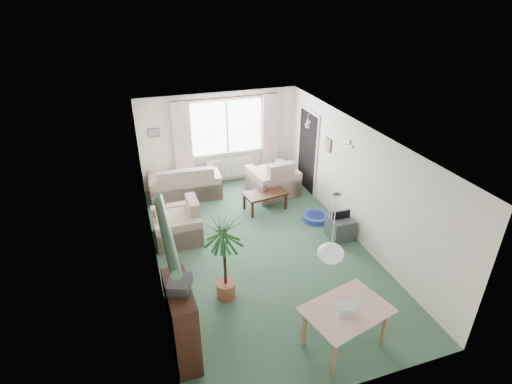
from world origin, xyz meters
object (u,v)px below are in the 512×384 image
object	(u,v)px
dining_table	(344,328)
houseplant	(225,259)
armchair_corner	(273,176)
bookshelf	(182,322)
pet_bed	(316,217)
armchair_left	(176,220)
tv_cube	(340,228)
sofa	(185,180)
coffee_table	(265,201)

from	to	relation	value
dining_table	houseplant	bearing A→B (deg)	132.00
armchair_corner	bookshelf	size ratio (longest dim) A/B	0.91
pet_bed	armchair_left	bearing A→B (deg)	175.37
tv_cube	armchair_corner	bearing A→B (deg)	105.65
bookshelf	pet_bed	world-z (taller)	bookshelf
armchair_corner	armchair_left	bearing A→B (deg)	19.37
sofa	bookshelf	bearing A→B (deg)	83.43
sofa	tv_cube	distance (m)	3.94
pet_bed	tv_cube	bearing A→B (deg)	-78.43
coffee_table	houseplant	distance (m)	3.10
armchair_left	pet_bed	size ratio (longest dim) A/B	1.62
sofa	houseplant	world-z (taller)	houseplant
tv_cube	houseplant	bearing A→B (deg)	-159.39
dining_table	tv_cube	size ratio (longest dim) A/B	2.16
bookshelf	tv_cube	size ratio (longest dim) A/B	2.38
armchair_left	houseplant	xyz separation A→B (m)	(0.51, -2.02, 0.37)
dining_table	pet_bed	distance (m)	3.50
sofa	armchair_corner	xyz separation A→B (m)	(2.10, -0.55, 0.06)
coffee_table	tv_cube	world-z (taller)	tv_cube
armchair_left	houseplant	size ratio (longest dim) A/B	0.60
armchair_left	coffee_table	size ratio (longest dim) A/B	1.00
armchair_corner	coffee_table	distance (m)	0.88
armchair_left	houseplant	distance (m)	2.12
armchair_corner	pet_bed	size ratio (longest dim) A/B	1.81
coffee_table	armchair_corner	bearing A→B (deg)	57.15
dining_table	pet_bed	xyz separation A→B (m)	(1.17, 3.29, -0.28)
armchair_corner	armchair_left	size ratio (longest dim) A/B	1.12
armchair_left	bookshelf	xyz separation A→B (m)	(-0.34, -2.95, 0.16)
coffee_table	bookshelf	world-z (taller)	bookshelf
pet_bed	dining_table	bearing A→B (deg)	-109.49
sofa	coffee_table	world-z (taller)	sofa
bookshelf	dining_table	world-z (taller)	bookshelf
coffee_table	sofa	bearing A→B (deg)	142.74
tv_cube	armchair_left	bearing A→B (deg)	162.51
houseplant	tv_cube	distance (m)	2.93
sofa	armchair_corner	bearing A→B (deg)	168.50
houseplant	armchair_left	bearing A→B (deg)	104.12
dining_table	sofa	bearing A→B (deg)	104.66
armchair_left	dining_table	xyz separation A→B (m)	(1.87, -3.54, -0.09)
houseplant	pet_bed	bearing A→B (deg)	35.08
sofa	houseplant	bearing A→B (deg)	93.66
houseplant	pet_bed	size ratio (longest dim) A/B	2.70
dining_table	armchair_left	bearing A→B (deg)	117.90
bookshelf	pet_bed	bearing A→B (deg)	36.75
armchair_corner	tv_cube	xyz separation A→B (m)	(0.63, -2.29, -0.25)
armchair_corner	bookshelf	distance (m)	5.12
houseplant	tv_cube	size ratio (longest dim) A/B	3.21
sofa	tv_cube	xyz separation A→B (m)	(2.73, -2.84, -0.20)
armchair_corner	armchair_left	xyz separation A→B (m)	(-2.57, -1.26, -0.05)
houseplant	pet_bed	world-z (taller)	houseplant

